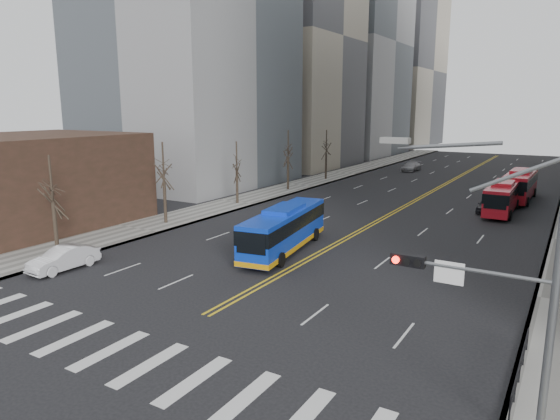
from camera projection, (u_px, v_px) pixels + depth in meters
name	position (u px, v px, depth m)	size (l,w,h in m)	color
ground	(129.00, 357.00, 20.98)	(220.00, 220.00, 0.00)	black
sidewalk_left	(300.00, 185.00, 67.07)	(5.00, 130.00, 0.15)	slate
crosswalk	(129.00, 357.00, 20.98)	(26.70, 4.00, 0.01)	silver
centerline	(443.00, 186.00, 67.17)	(0.55, 100.00, 0.01)	gold
office_towers	(476.00, 14.00, 73.64)	(83.00, 134.00, 58.00)	gray
storefront	(22.00, 182.00, 43.33)	(14.00, 18.00, 8.00)	#322319
signal_mast	(499.00, 295.00, 14.74)	(5.37, 0.37, 9.39)	slate
pedestrian_railing	(520.00, 366.00, 18.65)	(0.06, 6.06, 1.02)	black
street_trees	(330.00, 160.00, 52.63)	(35.20, 47.20, 7.60)	#2C221B
blue_bus	(285.00, 228.00, 36.20)	(4.09, 11.55, 3.31)	#0D39CF
red_bus_near	(502.00, 196.00, 49.24)	(2.61, 9.96, 3.19)	#A6111D
red_bus_far	(520.00, 183.00, 56.18)	(2.94, 11.00, 3.48)	#A6111D
car_white	(64.00, 258.00, 32.16)	(1.60, 4.60, 1.51)	silver
car_dark_mid	(488.00, 205.00, 49.87)	(1.69, 4.19, 1.43)	black
car_silver	(411.00, 166.00, 82.43)	(2.12, 5.22, 1.52)	#949398
car_dark_far	(514.00, 174.00, 74.69)	(2.01, 4.36, 1.21)	black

